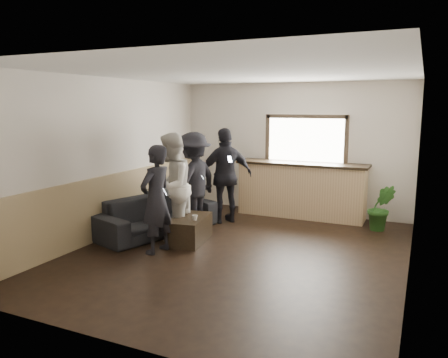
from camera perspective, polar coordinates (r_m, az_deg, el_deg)
The scene contains 12 objects.
ground at distance 7.07m, azimuth 1.89°, elevation -9.54°, with size 5.00×6.00×0.01m, color black.
room_shell at distance 7.05m, azimuth -3.58°, elevation 2.66°, with size 5.01×6.01×2.80m.
bar_counter at distance 9.30m, azimuth 10.08°, elevation -0.95°, with size 2.70×0.68×2.13m.
sofa at distance 8.12m, azimuth -8.77°, elevation -4.64°, with size 2.31×0.90×0.67m, color black.
coffee_table at distance 7.57m, azimuth -4.54°, elevation -6.56°, with size 0.54×0.96×0.43m, color black.
cup_a at distance 7.76m, azimuth -4.97°, elevation -4.17°, with size 0.12×0.12×0.09m, color silver.
cup_b at distance 7.29m, azimuth -3.85°, elevation -5.07°, with size 0.10×0.10×0.09m, color silver.
potted_plant at distance 8.64m, azimuth 19.84°, elevation -3.54°, with size 0.48×0.39×0.88m, color #2D6623.
person_a at distance 6.93m, azimuth -8.86°, elevation -2.65°, with size 0.52×0.68×1.72m.
person_b at distance 7.58m, azimuth -6.90°, elevation -1.00°, with size 0.87×1.03×1.86m.
person_c at distance 8.27m, azimuth -3.99°, elevation -0.20°, with size 0.86×1.27×1.83m.
person_d at distance 8.64m, azimuth 0.24°, elevation 0.45°, with size 1.10×1.11×1.89m.
Camera 1 is at (2.58, -6.16, 2.31)m, focal length 35.00 mm.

